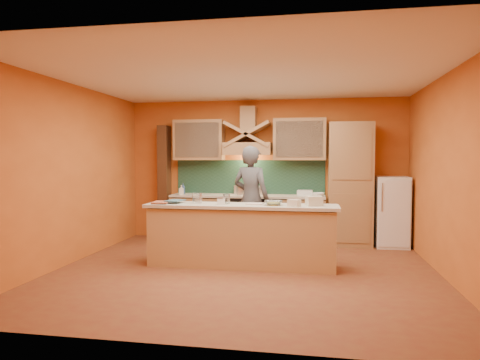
% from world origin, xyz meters
% --- Properties ---
extents(floor, '(5.50, 5.00, 0.01)m').
position_xyz_m(floor, '(0.00, 0.00, 0.00)').
color(floor, brown).
rests_on(floor, ground).
extents(ceiling, '(5.50, 5.00, 0.01)m').
position_xyz_m(ceiling, '(0.00, 0.00, 2.80)').
color(ceiling, white).
rests_on(ceiling, wall_back).
extents(wall_back, '(5.50, 0.02, 2.80)m').
position_xyz_m(wall_back, '(0.00, 2.50, 1.40)').
color(wall_back, '#C86427').
rests_on(wall_back, floor).
extents(wall_front, '(5.50, 0.02, 2.80)m').
position_xyz_m(wall_front, '(0.00, -2.50, 1.40)').
color(wall_front, '#C86427').
rests_on(wall_front, floor).
extents(wall_left, '(0.02, 5.00, 2.80)m').
position_xyz_m(wall_left, '(-2.75, 0.00, 1.40)').
color(wall_left, '#C86427').
rests_on(wall_left, floor).
extents(wall_right, '(0.02, 5.00, 2.80)m').
position_xyz_m(wall_right, '(2.75, 0.00, 1.40)').
color(wall_right, '#C86427').
rests_on(wall_right, floor).
extents(base_cabinet_left, '(1.10, 0.60, 0.86)m').
position_xyz_m(base_cabinet_left, '(-1.25, 2.20, 0.43)').
color(base_cabinet_left, '#A4774B').
rests_on(base_cabinet_left, floor).
extents(base_cabinet_right, '(1.10, 0.60, 0.86)m').
position_xyz_m(base_cabinet_right, '(0.65, 2.20, 0.43)').
color(base_cabinet_right, '#A4774B').
rests_on(base_cabinet_right, floor).
extents(counter_top, '(3.00, 0.62, 0.04)m').
position_xyz_m(counter_top, '(-0.30, 2.20, 0.90)').
color(counter_top, beige).
rests_on(counter_top, base_cabinet_left).
extents(stove, '(0.60, 0.58, 0.90)m').
position_xyz_m(stove, '(-0.30, 2.20, 0.45)').
color(stove, black).
rests_on(stove, floor).
extents(backsplash, '(3.00, 0.03, 0.70)m').
position_xyz_m(backsplash, '(-0.30, 2.48, 1.25)').
color(backsplash, '#1B3B2D').
rests_on(backsplash, wall_back).
extents(range_hood, '(0.92, 0.50, 0.24)m').
position_xyz_m(range_hood, '(-0.30, 2.25, 1.82)').
color(range_hood, '#A4774B').
rests_on(range_hood, wall_back).
extents(hood_chimney, '(0.30, 0.30, 0.50)m').
position_xyz_m(hood_chimney, '(-0.30, 2.35, 2.40)').
color(hood_chimney, '#A4774B').
rests_on(hood_chimney, wall_back).
extents(upper_cabinet_left, '(1.00, 0.35, 0.80)m').
position_xyz_m(upper_cabinet_left, '(-1.30, 2.33, 2.00)').
color(upper_cabinet_left, '#A4774B').
rests_on(upper_cabinet_left, wall_back).
extents(upper_cabinet_right, '(1.00, 0.35, 0.80)m').
position_xyz_m(upper_cabinet_right, '(0.70, 2.33, 2.00)').
color(upper_cabinet_right, '#A4774B').
rests_on(upper_cabinet_right, wall_back).
extents(pantry_column, '(0.80, 0.60, 2.30)m').
position_xyz_m(pantry_column, '(1.65, 2.20, 1.15)').
color(pantry_column, '#A4774B').
rests_on(pantry_column, floor).
extents(fridge, '(0.58, 0.60, 1.30)m').
position_xyz_m(fridge, '(2.40, 2.20, 0.65)').
color(fridge, white).
rests_on(fridge, floor).
extents(trim_column_left, '(0.20, 0.30, 2.30)m').
position_xyz_m(trim_column_left, '(-2.05, 2.35, 1.15)').
color(trim_column_left, '#472816').
rests_on(trim_column_left, floor).
extents(island_body, '(2.80, 0.55, 0.88)m').
position_xyz_m(island_body, '(-0.10, 0.30, 0.44)').
color(island_body, tan).
rests_on(island_body, floor).
extents(island_top, '(2.90, 0.62, 0.05)m').
position_xyz_m(island_top, '(-0.10, 0.30, 0.92)').
color(island_top, beige).
rests_on(island_top, island_body).
extents(person, '(0.79, 0.64, 1.86)m').
position_xyz_m(person, '(-0.10, 1.35, 0.93)').
color(person, '#4C4C51').
rests_on(person, floor).
extents(pot_large, '(0.26, 0.26, 0.18)m').
position_xyz_m(pot_large, '(-0.38, 2.19, 0.99)').
color(pot_large, silver).
rests_on(pot_large, stove).
extents(pot_small, '(0.23, 0.23, 0.13)m').
position_xyz_m(pot_small, '(-0.08, 2.35, 0.96)').
color(pot_small, silver).
rests_on(pot_small, stove).
extents(soap_bottle_a, '(0.11, 0.11, 0.19)m').
position_xyz_m(soap_bottle_a, '(-1.58, 2.02, 1.02)').
color(soap_bottle_a, silver).
rests_on(soap_bottle_a, counter_top).
extents(soap_bottle_b, '(0.12, 0.12, 0.22)m').
position_xyz_m(soap_bottle_b, '(-1.60, 2.18, 1.03)').
color(soap_bottle_b, '#2E4C81').
rests_on(soap_bottle_b, counter_top).
extents(bowl_back, '(0.28, 0.28, 0.07)m').
position_xyz_m(bowl_back, '(1.06, 2.07, 0.96)').
color(bowl_back, white).
rests_on(bowl_back, counter_top).
extents(dish_rack, '(0.30, 0.24, 0.10)m').
position_xyz_m(dish_rack, '(0.81, 2.28, 0.97)').
color(dish_rack, silver).
rests_on(dish_rack, counter_top).
extents(book_lower, '(0.28, 0.35, 0.03)m').
position_xyz_m(book_lower, '(-1.45, 0.20, 0.96)').
color(book_lower, '#AB573D').
rests_on(book_lower, island_top).
extents(book_upper, '(0.28, 0.35, 0.02)m').
position_xyz_m(book_upper, '(-1.26, 0.33, 0.98)').
color(book_upper, '#3A687F').
rests_on(book_upper, island_top).
extents(jar_large, '(0.18, 0.18, 0.16)m').
position_xyz_m(jar_large, '(-0.80, 0.36, 1.02)').
color(jar_large, white).
rests_on(jar_large, island_top).
extents(jar_small, '(0.13, 0.13, 0.15)m').
position_xyz_m(jar_small, '(-0.34, 0.37, 1.02)').
color(jar_small, silver).
rests_on(jar_small, island_top).
extents(kitchen_scale, '(0.14, 0.14, 0.10)m').
position_xyz_m(kitchen_scale, '(-0.39, 0.22, 0.99)').
color(kitchen_scale, white).
rests_on(kitchen_scale, island_top).
extents(mixing_bowl, '(0.31, 0.31, 0.07)m').
position_xyz_m(mixing_bowl, '(0.39, 0.27, 0.98)').
color(mixing_bowl, white).
rests_on(mixing_bowl, island_top).
extents(cloth, '(0.26, 0.21, 0.02)m').
position_xyz_m(cloth, '(0.10, 0.33, 0.95)').
color(cloth, beige).
rests_on(cloth, island_top).
extents(grocery_bag_a, '(0.26, 0.24, 0.14)m').
position_xyz_m(grocery_bag_a, '(0.98, 0.28, 1.02)').
color(grocery_bag_a, beige).
rests_on(grocery_bag_a, island_top).
extents(grocery_bag_b, '(0.20, 0.18, 0.10)m').
position_xyz_m(grocery_bag_b, '(0.70, 0.14, 1.00)').
color(grocery_bag_b, beige).
rests_on(grocery_bag_b, island_top).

